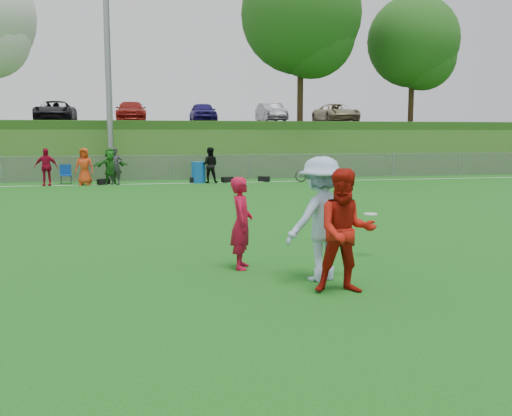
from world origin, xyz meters
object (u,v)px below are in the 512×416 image
object	(u,v)px
frisbee	(371,214)
player_red_left	(242,223)
bicycle	(313,173)
player_blue	(321,219)
recycling_bin	(198,172)
player_red_center	(346,231)

from	to	relation	value
frisbee	player_red_left	bearing A→B (deg)	-170.19
frisbee	bicycle	size ratio (longest dim) A/B	0.15
player_red_left	player_blue	xyz separation A→B (m)	(1.10, -1.04, 0.19)
frisbee	bicycle	world-z (taller)	bicycle
player_blue	recycling_bin	bearing A→B (deg)	-112.29
recycling_bin	bicycle	world-z (taller)	recycling_bin
frisbee	player_red_center	bearing A→B (deg)	-121.10
player_red_left	frisbee	bearing A→B (deg)	-65.65
player_blue	frisbee	size ratio (longest dim) A/B	7.68
player_red_center	bicycle	world-z (taller)	player_red_center
player_red_center	player_blue	xyz separation A→B (m)	(-0.13, 0.77, 0.07)
player_red_center	frisbee	size ratio (longest dim) A/B	7.13
player_red_left	player_blue	world-z (taller)	player_blue
player_blue	recycling_bin	world-z (taller)	player_blue
player_red_left	frisbee	distance (m)	2.63
player_red_center	player_blue	bearing A→B (deg)	109.32
player_red_center	bicycle	bearing A→B (deg)	83.90
player_red_center	bicycle	distance (m)	19.44
player_red_left	bicycle	bearing A→B (deg)	-6.96
player_blue	frisbee	distance (m)	2.11
player_red_left	player_red_center	world-z (taller)	player_red_center
player_red_center	bicycle	xyz separation A→B (m)	(5.41, 18.67, -0.48)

